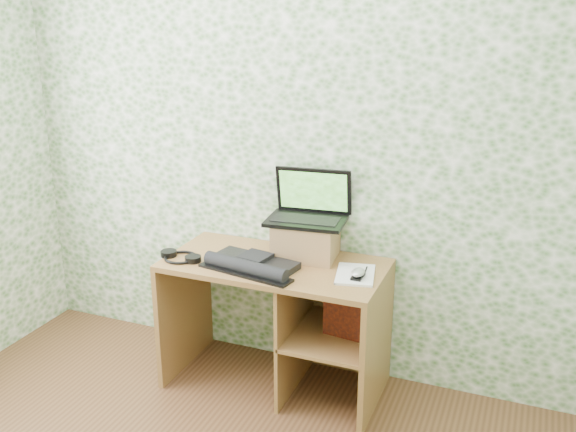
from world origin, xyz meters
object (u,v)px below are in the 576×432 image
at_px(desk, 290,307).
at_px(riser, 306,240).
at_px(laptop, 309,209).
at_px(notepad, 355,275).
at_px(keyboard, 251,264).

bearing_deg(desk, riser, 67.32).
relative_size(desk, riser, 3.59).
xyz_separation_m(laptop, notepad, (0.33, -0.20, -0.26)).
bearing_deg(notepad, laptop, 137.14).
bearing_deg(notepad, desk, 162.53).
distance_m(desk, laptop, 0.56).
xyz_separation_m(riser, laptop, (-0.00, 0.05, 0.17)).
height_order(laptop, keyboard, laptop).
bearing_deg(desk, laptop, 73.30).
height_order(laptop, notepad, laptop).
distance_m(riser, notepad, 0.38).
bearing_deg(riser, laptop, 90.00).
bearing_deg(notepad, keyboard, -179.46).
relative_size(laptop, keyboard, 0.82).
bearing_deg(laptop, riser, -95.77).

